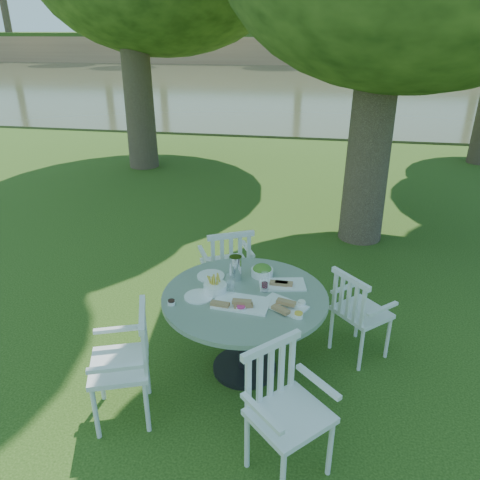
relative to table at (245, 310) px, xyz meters
name	(u,v)px	position (x,y,z in m)	size (l,w,h in m)	color
ground	(236,323)	(-0.21, 0.69, -0.62)	(140.00, 140.00, 0.00)	#19350B
table	(245,310)	(0.00, 0.00, 0.00)	(1.37, 1.37, 0.77)	black
chair_ne	(356,309)	(0.93, 0.37, -0.11)	(0.59, 0.59, 0.86)	white
chair_nw	(228,264)	(-0.34, 0.93, -0.06)	(0.62, 0.61, 0.94)	white
chair_sw	(131,357)	(-0.74, -0.66, -0.07)	(0.57, 0.59, 0.92)	white
chair_se	(281,400)	(0.40, -0.91, -0.07)	(0.65, 0.65, 0.93)	white
tableware	(243,285)	(-0.03, 0.09, 0.19)	(1.12, 0.75, 0.22)	white
river	(317,85)	(-0.21, 23.69, -0.62)	(100.00, 28.00, 0.12)	#373A22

